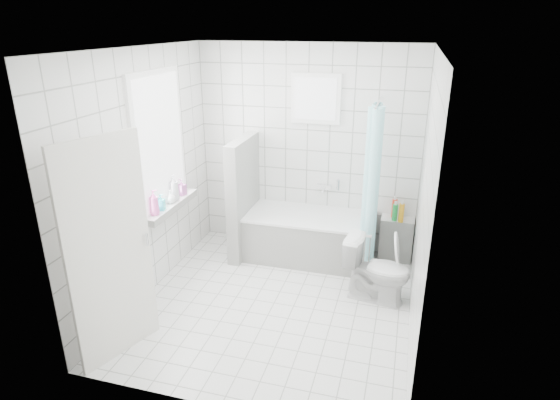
% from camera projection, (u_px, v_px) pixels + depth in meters
% --- Properties ---
extents(ground, '(3.00, 3.00, 0.00)m').
position_uv_depth(ground, '(274.00, 303.00, 5.00)').
color(ground, white).
rests_on(ground, ground).
extents(ceiling, '(3.00, 3.00, 0.00)m').
position_uv_depth(ceiling, '(273.00, 48.00, 4.07)').
color(ceiling, white).
rests_on(ceiling, ground).
extents(wall_back, '(2.80, 0.02, 2.60)m').
position_uv_depth(wall_back, '(307.00, 150.00, 5.88)').
color(wall_back, white).
rests_on(wall_back, ground).
extents(wall_front, '(2.80, 0.02, 2.60)m').
position_uv_depth(wall_front, '(211.00, 260.00, 3.19)').
color(wall_front, white).
rests_on(wall_front, ground).
extents(wall_left, '(0.02, 3.00, 2.60)m').
position_uv_depth(wall_left, '(145.00, 177.00, 4.89)').
color(wall_left, white).
rests_on(wall_left, ground).
extents(wall_right, '(0.02, 3.00, 2.60)m').
position_uv_depth(wall_right, '(423.00, 203.00, 4.18)').
color(wall_right, white).
rests_on(wall_right, ground).
extents(window_left, '(0.01, 0.90, 1.40)m').
position_uv_depth(window_left, '(161.00, 142.00, 5.04)').
color(window_left, white).
rests_on(window_left, wall_left).
extents(window_back, '(0.50, 0.01, 0.50)m').
position_uv_depth(window_back, '(316.00, 99.00, 5.59)').
color(window_back, white).
rests_on(window_back, wall_back).
extents(window_sill, '(0.18, 1.02, 0.08)m').
position_uv_depth(window_sill, '(170.00, 206.00, 5.29)').
color(window_sill, white).
rests_on(window_sill, wall_left).
extents(door, '(0.31, 0.76, 2.00)m').
position_uv_depth(door, '(110.00, 253.00, 3.93)').
color(door, silver).
rests_on(door, ground).
extents(bathtub, '(1.58, 0.77, 0.58)m').
position_uv_depth(bathtub, '(310.00, 236.00, 5.87)').
color(bathtub, white).
rests_on(bathtub, ground).
extents(partition_wall, '(0.15, 0.85, 1.50)m').
position_uv_depth(partition_wall, '(243.00, 197.00, 5.88)').
color(partition_wall, white).
rests_on(partition_wall, ground).
extents(tiled_ledge, '(0.40, 0.24, 0.55)m').
position_uv_depth(tiled_ledge, '(396.00, 239.00, 5.84)').
color(tiled_ledge, white).
rests_on(tiled_ledge, ground).
extents(toilet, '(0.74, 0.48, 0.70)m').
position_uv_depth(toilet, '(377.00, 270.00, 4.97)').
color(toilet, white).
rests_on(toilet, ground).
extents(curtain_rod, '(0.02, 0.80, 0.02)m').
position_uv_depth(curtain_rod, '(379.00, 102.00, 5.05)').
color(curtain_rod, silver).
rests_on(curtain_rod, wall_back).
extents(shower_curtain, '(0.14, 0.48, 1.78)m').
position_uv_depth(shower_curtain, '(372.00, 185.00, 5.26)').
color(shower_curtain, '#4FDFE7').
rests_on(shower_curtain, curtain_rod).
extents(tub_faucet, '(0.18, 0.06, 0.06)m').
position_uv_depth(tub_faucet, '(324.00, 187.00, 5.95)').
color(tub_faucet, silver).
rests_on(tub_faucet, wall_back).
extents(sill_bottles, '(0.16, 0.76, 0.31)m').
position_uv_depth(sill_bottles, '(168.00, 194.00, 5.19)').
color(sill_bottles, '#FF63C4').
rests_on(sill_bottles, window_sill).
extents(ledge_bottles, '(0.15, 0.19, 0.24)m').
position_uv_depth(ledge_bottles, '(397.00, 211.00, 5.68)').
color(ledge_bottles, red).
rests_on(ledge_bottles, tiled_ledge).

